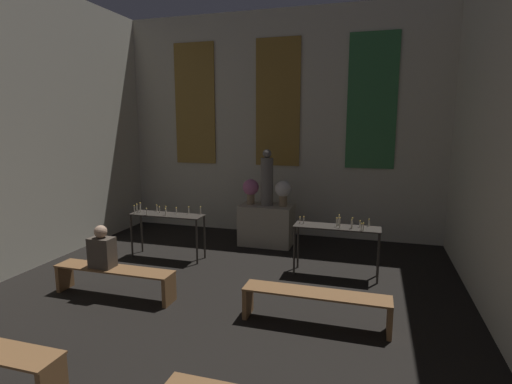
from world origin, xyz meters
TOP-DOWN VIEW (x-y plane):
  - wall_back at (0.00, 9.82)m, footprint 7.54×0.16m
  - altar at (0.00, 8.83)m, footprint 1.12×0.68m
  - statue at (0.00, 8.83)m, footprint 0.26×0.26m
  - flower_vase_left at (-0.36, 8.83)m, footprint 0.34×0.34m
  - flower_vase_right at (0.36, 8.83)m, footprint 0.34×0.34m
  - candle_rack_left at (-1.61, 7.44)m, footprint 1.44×0.41m
  - candle_rack_right at (1.61, 7.44)m, footprint 1.44×0.41m
  - pew_back_left at (-1.51, 5.63)m, footprint 1.89×0.36m
  - pew_back_right at (1.51, 5.63)m, footprint 1.89×0.36m
  - person_seated at (-1.70, 5.63)m, footprint 0.36×0.24m

SIDE VIEW (x-z plane):
  - pew_back_left at x=-1.51m, z-range 0.10..0.54m
  - pew_back_right at x=1.51m, z-range 0.10..0.54m
  - altar at x=0.00m, z-range 0.00..0.86m
  - person_seated at x=-1.70m, z-range 0.40..1.04m
  - candle_rack_right at x=1.61m, z-range 0.22..1.28m
  - candle_rack_left at x=-1.61m, z-range 0.21..1.28m
  - flower_vase_left at x=-0.36m, z-range 0.93..1.47m
  - flower_vase_right at x=0.36m, z-range 0.93..1.47m
  - statue at x=0.00m, z-range 0.82..2.01m
  - wall_back at x=0.00m, z-range 0.03..5.08m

